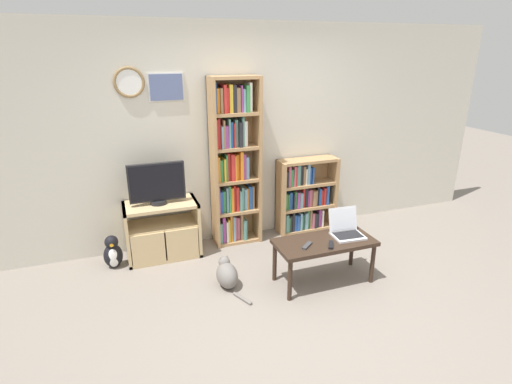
{
  "coord_description": "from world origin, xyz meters",
  "views": [
    {
      "loc": [
        -1.47,
        -2.74,
        2.29
      ],
      "look_at": [
        -0.11,
        0.98,
        0.87
      ],
      "focal_mm": 28.0,
      "sensor_mm": 36.0,
      "label": 1
    }
  ],
  "objects_px": {
    "tv_stand": "(163,230)",
    "remote_near_laptop": "(331,245)",
    "remote_far_from_laptop": "(307,246)",
    "bookshelf_short": "(303,197)",
    "bookshelf_tall": "(233,164)",
    "cat": "(227,274)",
    "laptop": "(346,229)",
    "coffee_table": "(324,245)",
    "television": "(157,184)",
    "penguin_figurine": "(113,253)"
  },
  "relations": [
    {
      "from": "tv_stand",
      "to": "remote_near_laptop",
      "type": "height_order",
      "value": "tv_stand"
    },
    {
      "from": "tv_stand",
      "to": "remote_far_from_laptop",
      "type": "xyz_separation_m",
      "value": [
        1.25,
        -1.16,
        0.15
      ]
    },
    {
      "from": "bookshelf_short",
      "to": "remote_near_laptop",
      "type": "height_order",
      "value": "bookshelf_short"
    },
    {
      "from": "bookshelf_tall",
      "to": "cat",
      "type": "bearing_deg",
      "value": -111.44
    },
    {
      "from": "tv_stand",
      "to": "laptop",
      "type": "distance_m",
      "value": 2.05
    },
    {
      "from": "tv_stand",
      "to": "bookshelf_short",
      "type": "distance_m",
      "value": 1.85
    },
    {
      "from": "tv_stand",
      "to": "coffee_table",
      "type": "bearing_deg",
      "value": -36.85
    },
    {
      "from": "cat",
      "to": "tv_stand",
      "type": "bearing_deg",
      "value": 119.19
    },
    {
      "from": "tv_stand",
      "to": "coffee_table",
      "type": "height_order",
      "value": "tv_stand"
    },
    {
      "from": "remote_near_laptop",
      "to": "cat",
      "type": "bearing_deg",
      "value": 10.15
    },
    {
      "from": "laptop",
      "to": "cat",
      "type": "bearing_deg",
      "value": 174.48
    },
    {
      "from": "remote_near_laptop",
      "to": "television",
      "type": "bearing_deg",
      "value": -8.08
    },
    {
      "from": "cat",
      "to": "penguin_figurine",
      "type": "relative_size",
      "value": 1.48
    },
    {
      "from": "bookshelf_short",
      "to": "penguin_figurine",
      "type": "height_order",
      "value": "bookshelf_short"
    },
    {
      "from": "bookshelf_tall",
      "to": "remote_far_from_laptop",
      "type": "relative_size",
      "value": 13.32
    },
    {
      "from": "laptop",
      "to": "penguin_figurine",
      "type": "height_order",
      "value": "laptop"
    },
    {
      "from": "television",
      "to": "penguin_figurine",
      "type": "xyz_separation_m",
      "value": [
        -0.54,
        -0.07,
        -0.72
      ]
    },
    {
      "from": "laptop",
      "to": "remote_far_from_laptop",
      "type": "xyz_separation_m",
      "value": [
        -0.5,
        -0.1,
        -0.06
      ]
    },
    {
      "from": "penguin_figurine",
      "to": "coffee_table",
      "type": "bearing_deg",
      "value": -27.03
    },
    {
      "from": "tv_stand",
      "to": "remote_far_from_laptop",
      "type": "relative_size",
      "value": 5.44
    },
    {
      "from": "bookshelf_short",
      "to": "penguin_figurine",
      "type": "relative_size",
      "value": 2.57
    },
    {
      "from": "coffee_table",
      "to": "television",
      "type": "bearing_deg",
      "value": 143.37
    },
    {
      "from": "bookshelf_tall",
      "to": "penguin_figurine",
      "type": "height_order",
      "value": "bookshelf_tall"
    },
    {
      "from": "penguin_figurine",
      "to": "bookshelf_tall",
      "type": "bearing_deg",
      "value": 7.06
    },
    {
      "from": "coffee_table",
      "to": "penguin_figurine",
      "type": "distance_m",
      "value": 2.3
    },
    {
      "from": "remote_near_laptop",
      "to": "bookshelf_short",
      "type": "bearing_deg",
      "value": -73.82
    },
    {
      "from": "remote_far_from_laptop",
      "to": "laptop",
      "type": "bearing_deg",
      "value": -118.12
    },
    {
      "from": "bookshelf_short",
      "to": "remote_far_from_laptop",
      "type": "distance_m",
      "value": 1.41
    },
    {
      "from": "bookshelf_tall",
      "to": "remote_near_laptop",
      "type": "distance_m",
      "value": 1.55
    },
    {
      "from": "coffee_table",
      "to": "remote_near_laptop",
      "type": "relative_size",
      "value": 6.34
    },
    {
      "from": "tv_stand",
      "to": "remote_near_laptop",
      "type": "relative_size",
      "value": 5.15
    },
    {
      "from": "coffee_table",
      "to": "laptop",
      "type": "xyz_separation_m",
      "value": [
        0.27,
        0.05,
        0.12
      ]
    },
    {
      "from": "laptop",
      "to": "bookshelf_tall",
      "type": "bearing_deg",
      "value": 130.04
    },
    {
      "from": "cat",
      "to": "remote_near_laptop",
      "type": "bearing_deg",
      "value": -23.12
    },
    {
      "from": "coffee_table",
      "to": "remote_near_laptop",
      "type": "bearing_deg",
      "value": -89.25
    },
    {
      "from": "laptop",
      "to": "remote_far_from_laptop",
      "type": "relative_size",
      "value": 2.2
    },
    {
      "from": "television",
      "to": "bookshelf_tall",
      "type": "xyz_separation_m",
      "value": [
        0.91,
        0.11,
        0.1
      ]
    },
    {
      "from": "cat",
      "to": "remote_far_from_laptop",
      "type": "bearing_deg",
      "value": -24.57
    },
    {
      "from": "bookshelf_short",
      "to": "remote_far_from_laptop",
      "type": "bearing_deg",
      "value": -114.83
    },
    {
      "from": "bookshelf_short",
      "to": "penguin_figurine",
      "type": "distance_m",
      "value": 2.43
    },
    {
      "from": "tv_stand",
      "to": "bookshelf_short",
      "type": "relative_size",
      "value": 0.85
    },
    {
      "from": "tv_stand",
      "to": "penguin_figurine",
      "type": "xyz_separation_m",
      "value": [
        -0.56,
        -0.07,
        -0.16
      ]
    },
    {
      "from": "remote_near_laptop",
      "to": "coffee_table",
      "type": "bearing_deg",
      "value": -57.88
    },
    {
      "from": "penguin_figurine",
      "to": "remote_far_from_laptop",
      "type": "bearing_deg",
      "value": -31.1
    },
    {
      "from": "bookshelf_tall",
      "to": "bookshelf_short",
      "type": "bearing_deg",
      "value": 0.42
    },
    {
      "from": "remote_near_laptop",
      "to": "penguin_figurine",
      "type": "xyz_separation_m",
      "value": [
        -2.04,
        1.16,
        -0.31
      ]
    },
    {
      "from": "remote_near_laptop",
      "to": "remote_far_from_laptop",
      "type": "bearing_deg",
      "value": 15.08
    },
    {
      "from": "laptop",
      "to": "cat",
      "type": "distance_m",
      "value": 1.31
    },
    {
      "from": "cat",
      "to": "bookshelf_tall",
      "type": "bearing_deg",
      "value": 66.66
    },
    {
      "from": "bookshelf_tall",
      "to": "remote_far_from_laptop",
      "type": "xyz_separation_m",
      "value": [
        0.36,
        -1.27,
        -0.52
      ]
    }
  ]
}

